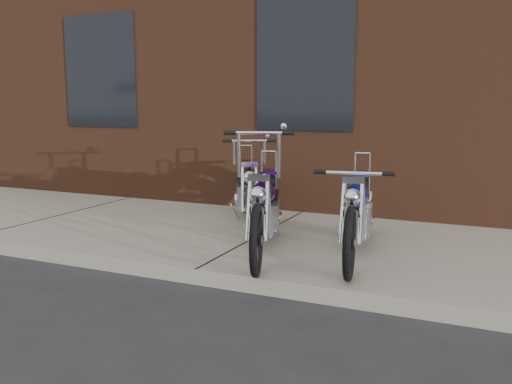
% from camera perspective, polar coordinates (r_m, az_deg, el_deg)
% --- Properties ---
extents(ground, '(120.00, 120.00, 0.00)m').
position_cam_1_polar(ground, '(5.14, -6.37, -9.70)').
color(ground, '#27272A').
rests_on(ground, ground).
extents(sidewalk, '(22.00, 3.00, 0.15)m').
position_cam_1_polar(sidewalk, '(6.40, 0.45, -5.16)').
color(sidewalk, '#9B9684').
rests_on(sidewalk, ground).
extents(chopper_purple, '(0.88, 2.19, 1.28)m').
position_cam_1_polar(chopper_purple, '(5.58, 0.88, -2.17)').
color(chopper_purple, black).
rests_on(chopper_purple, sidewalk).
extents(chopper_blue, '(0.62, 2.24, 0.98)m').
position_cam_1_polar(chopper_blue, '(5.54, 10.59, -2.43)').
color(chopper_blue, black).
rests_on(chopper_blue, sidewalk).
extents(chopper_third, '(1.09, 2.01, 1.12)m').
position_cam_1_polar(chopper_third, '(6.90, -0.86, -0.10)').
color(chopper_third, black).
rests_on(chopper_third, sidewalk).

